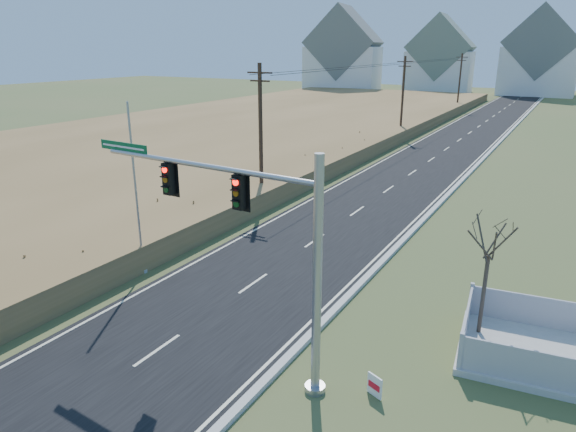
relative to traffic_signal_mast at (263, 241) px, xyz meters
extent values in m
plane|color=#46582A|center=(-3.77, 1.10, -4.48)|extent=(260.00, 260.00, 0.00)
cube|color=black|center=(-3.77, 51.10, -4.45)|extent=(8.00, 180.00, 0.06)
cube|color=#B2AFA8|center=(0.38, 51.10, -4.39)|extent=(0.30, 180.00, 0.18)
cube|color=#9D7947|center=(-27.77, 41.10, -3.83)|extent=(38.00, 110.00, 1.30)
cylinder|color=#422D1E|center=(-10.27, 16.10, 0.02)|extent=(0.26, 0.26, 9.00)
cube|color=#422D1E|center=(-10.27, 16.10, 3.92)|extent=(1.80, 0.10, 0.10)
cube|color=#422D1E|center=(-10.27, 16.10, 3.42)|extent=(1.40, 0.10, 0.10)
cylinder|color=#422D1E|center=(-10.27, 46.10, 0.02)|extent=(0.26, 0.26, 9.00)
cube|color=#422D1E|center=(-10.27, 46.10, 3.92)|extent=(1.80, 0.10, 0.10)
cube|color=#422D1E|center=(-10.27, 46.10, 3.42)|extent=(1.40, 0.10, 0.10)
cylinder|color=#422D1E|center=(-10.27, 76.10, 0.02)|extent=(0.26, 0.26, 9.00)
cube|color=#422D1E|center=(-10.27, 76.10, 3.92)|extent=(1.80, 0.10, 0.10)
cube|color=#422D1E|center=(-10.27, 76.10, 3.42)|extent=(1.40, 0.10, 0.10)
cube|color=white|center=(-41.77, 101.10, 0.52)|extent=(17.38, 13.12, 10.00)
cube|color=slate|center=(-41.77, 101.10, 6.42)|extent=(17.69, 13.38, 16.29)
cube|color=white|center=(-21.77, 109.10, 0.02)|extent=(14.66, 10.95, 9.00)
cube|color=slate|center=(-21.77, 109.10, 5.42)|extent=(14.93, 11.17, 14.26)
cube|color=white|center=(-1.77, 113.10, 0.52)|extent=(15.00, 10.00, 10.00)
cube|color=slate|center=(-1.77, 113.10, 6.42)|extent=(15.27, 10.20, 15.27)
cylinder|color=#9EA0A5|center=(1.87, -0.13, -4.37)|extent=(0.63, 0.63, 0.21)
cylinder|color=#9EA0A5|center=(1.87, -0.13, -0.82)|extent=(0.27, 0.27, 7.30)
cylinder|color=#9EA0A5|center=(-2.29, 0.16, 1.99)|extent=(8.34, 0.74, 0.17)
cube|color=black|center=(-0.83, 0.06, 1.37)|extent=(0.36, 0.30, 1.05)
cube|color=black|center=(-3.75, 0.26, 1.37)|extent=(0.36, 0.30, 1.05)
cube|color=#045329|center=(-5.83, 0.40, 2.20)|extent=(2.29, 0.20, 0.31)
cube|color=#B7B5AD|center=(8.13, 5.09, -4.36)|extent=(6.49, 4.78, 0.23)
cube|color=#ADACB1|center=(8.34, 3.18, -3.67)|extent=(5.76, 0.69, 1.16)
cube|color=#ADACB1|center=(7.93, 7.01, -3.67)|extent=(5.76, 0.69, 1.16)
cube|color=#ADACB1|center=(5.26, 4.79, -3.67)|extent=(0.49, 3.84, 1.16)
cube|color=white|center=(3.52, 0.51, -4.11)|extent=(0.53, 0.27, 0.69)
cube|color=red|center=(3.51, 0.49, -4.11)|extent=(0.42, 0.20, 0.20)
cylinder|color=#B7B5AD|center=(-8.92, 3.69, -4.40)|extent=(0.35, 0.35, 0.16)
cylinder|color=#9EA0A5|center=(-8.92, 3.69, -0.59)|extent=(0.10, 0.10, 7.78)
cylinder|color=#4C3F33|center=(5.61, 5.47, -2.89)|extent=(0.14, 0.14, 3.17)
camera|label=1|loc=(7.61, -11.94, 5.44)|focal=32.00mm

